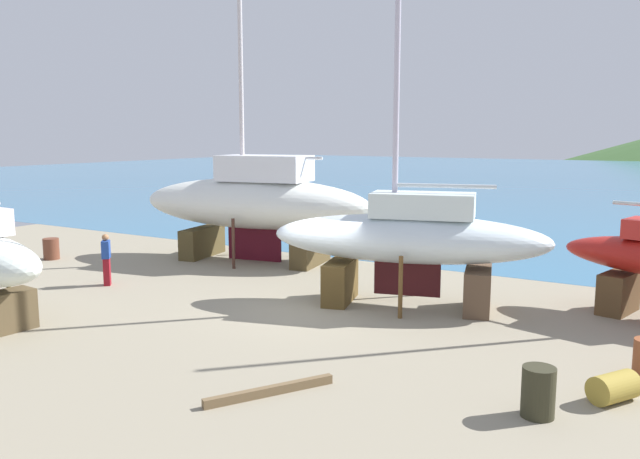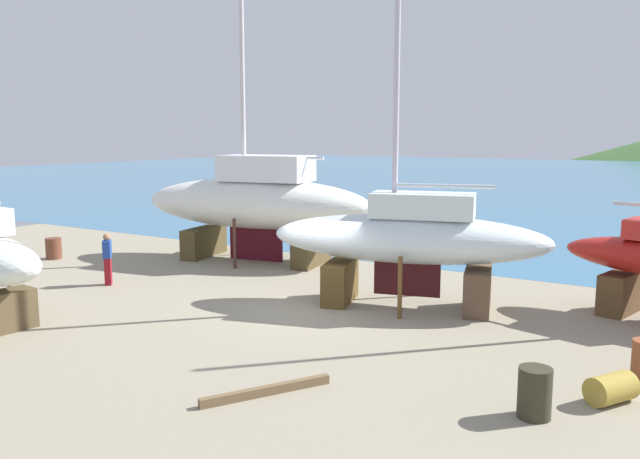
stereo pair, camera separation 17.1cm
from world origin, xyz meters
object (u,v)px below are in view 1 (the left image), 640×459
Objects in this scene: sailboat_small_center at (255,202)px; worker at (106,259)px; barrel_blue_faded at (614,387)px; sailboat_far_slipway at (409,239)px; barrel_tar_black at (538,392)px; barrel_tipped_center at (51,249)px.

sailboat_small_center reaches higher than worker.
sailboat_far_slipway is at bearing 144.67° from barrel_blue_faded.
sailboat_small_center reaches higher than barrel_tar_black.
sailboat_small_center reaches higher than barrel_blue_faded.
sailboat_far_slipway reaches higher than worker.
worker is (-1.68, -5.88, -1.43)m from sailboat_small_center.
sailboat_small_center is (-7.84, 3.21, 0.33)m from sailboat_far_slipway.
sailboat_small_center is 15.53m from barrel_tar_black.
barrel_tipped_center is (-5.43, 1.89, -0.47)m from worker.
barrel_blue_faded is at bearing 129.43° from sailboat_far_slipway.
sailboat_far_slipway is at bearing 2.99° from barrel_tipped_center.
sailboat_far_slipway is at bearing 131.07° from barrel_tar_black.
sailboat_far_slipway is 14.97× the size of barrel_blue_faded.
sailboat_small_center is at bearing -147.69° from worker.
sailboat_small_center is 8.44× the size of worker.
barrel_blue_faded is (15.44, -1.52, -0.61)m from worker.
sailboat_far_slipway reaches higher than barrel_blue_faded.
barrel_blue_faded is at bearing -9.27° from barrel_tipped_center.
barrel_tar_black is (12.68, -8.77, -1.86)m from sailboat_small_center.
barrel_tar_black is (14.37, -2.89, -0.43)m from worker.
worker is (-9.53, -2.67, -1.10)m from sailboat_far_slipway.
barrel_tar_black is 1.74m from barrel_blue_faded.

